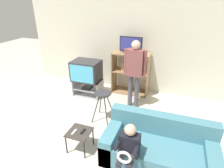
% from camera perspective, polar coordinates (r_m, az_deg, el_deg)
% --- Properties ---
extents(wall_back, '(6.40, 0.06, 2.60)m').
position_cam_1_polar(wall_back, '(5.44, 5.98, 11.46)').
color(wall_back, silver).
rests_on(wall_back, ground_plane).
extents(tv_stand, '(0.78, 0.46, 0.47)m').
position_cam_1_polar(tv_stand, '(5.35, -7.38, -1.03)').
color(tv_stand, '#A8A8AD').
rests_on(tv_stand, ground_plane).
extents(television_main, '(0.74, 0.57, 0.55)m').
position_cam_1_polar(television_main, '(5.16, -7.84, 4.08)').
color(television_main, '#2D2D33').
rests_on(television_main, tv_stand).
extents(media_shelf, '(1.03, 0.47, 1.18)m').
position_cam_1_polar(media_shelf, '(5.34, 5.70, 3.39)').
color(media_shelf, '#9E7A51').
rests_on(media_shelf, ground_plane).
extents(television_flat, '(0.61, 0.20, 0.44)m').
position_cam_1_polar(television_flat, '(5.08, 5.74, 11.60)').
color(television_flat, black).
rests_on(television_flat, media_shelf).
extents(folding_stool, '(0.40, 0.46, 0.69)m').
position_cam_1_polar(folding_stool, '(4.11, -2.81, -4.20)').
color(folding_stool, black).
rests_on(folding_stool, ground_plane).
extents(snack_table, '(0.40, 0.40, 0.39)m').
position_cam_1_polar(snack_table, '(3.50, -9.89, -14.78)').
color(snack_table, '#38332D').
rests_on(snack_table, ground_plane).
extents(remote_control_black, '(0.04, 0.15, 0.02)m').
position_cam_1_polar(remote_control_black, '(3.45, -8.85, -14.07)').
color(remote_control_black, black).
rests_on(remote_control_black, snack_table).
extents(remote_control_white, '(0.04, 0.14, 0.02)m').
position_cam_1_polar(remote_control_white, '(3.46, -11.47, -14.13)').
color(remote_control_white, silver).
rests_on(remote_control_white, snack_table).
extents(couch, '(1.79, 0.82, 0.77)m').
position_cam_1_polar(couch, '(3.38, 13.86, -18.53)').
color(couch, teal).
rests_on(couch, ground_plane).
extents(person_standing_adult, '(0.53, 0.21, 1.69)m').
position_cam_1_polar(person_standing_adult, '(4.46, 6.92, 4.75)').
color(person_standing_adult, '#4C4C56').
rests_on(person_standing_adult, ground_plane).
extents(person_seated_child, '(0.33, 0.43, 0.93)m').
position_cam_1_polar(person_seated_child, '(2.88, 4.89, -19.31)').
color(person_seated_child, '#2D2D38').
rests_on(person_seated_child, ground_plane).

